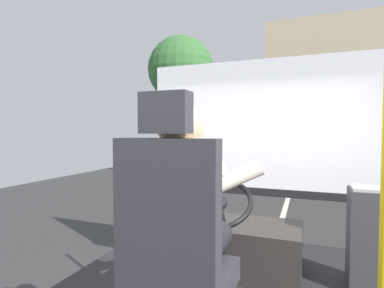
# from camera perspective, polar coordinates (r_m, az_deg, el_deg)

# --- Properties ---
(ground) EXTENTS (18.00, 44.00, 0.06)m
(ground) POSITION_cam_1_polar(r_m,az_deg,el_deg) (10.69, 18.28, -8.03)
(ground) COLOR #2F2F2F
(driver_seat) EXTENTS (0.48, 0.48, 1.35)m
(driver_seat) POSITION_cam_1_polar(r_m,az_deg,el_deg) (1.52, -3.08, -20.56)
(driver_seat) COLOR black
(driver_seat) RESTS_ON bus_floor
(bus_driver) EXTENTS (0.74, 0.52, 0.83)m
(bus_driver) POSITION_cam_1_polar(r_m,az_deg,el_deg) (1.55, -1.37, -11.79)
(bus_driver) COLOR black
(bus_driver) RESTS_ON driver_seat
(steering_console) EXTENTS (1.10, 1.00, 0.82)m
(steering_console) POSITION_cam_1_polar(r_m,az_deg,el_deg) (2.70, 7.77, -18.28)
(steering_console) COLOR #282623
(steering_console) RESTS_ON bus_floor
(fare_box) EXTENTS (0.27, 0.27, 0.77)m
(fare_box) POSITION_cam_1_polar(r_m,az_deg,el_deg) (2.66, 30.44, -15.25)
(fare_box) COLOR #333338
(fare_box) RESTS_ON bus_floor
(windshield_panel) EXTENTS (2.50, 0.08, 1.48)m
(windshield_panel) POSITION_cam_1_polar(r_m,az_deg,el_deg) (3.36, 12.76, 0.24)
(windshield_panel) COLOR white
(street_tree) EXTENTS (2.64, 2.64, 5.69)m
(street_tree) POSITION_cam_1_polar(r_m,az_deg,el_deg) (12.44, -2.14, 13.73)
(street_tree) COLOR #4C3828
(street_tree) RESTS_ON ground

